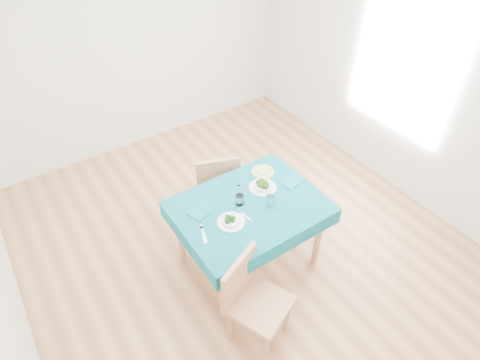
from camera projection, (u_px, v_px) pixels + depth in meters
room_shell at (240, 133)px, 3.22m from camera, size 4.02×4.52×2.73m
table at (249, 235)px, 3.68m from camera, size 1.25×0.95×0.76m
chair_near at (261, 298)px, 3.02m from camera, size 0.57×0.59×1.05m
chair_far at (215, 172)px, 4.11m from camera, size 0.57×0.59×1.08m
bowl_near at (231, 220)px, 3.26m from camera, size 0.23×0.23×0.07m
bowl_far at (263, 185)px, 3.58m from camera, size 0.25×0.25×0.08m
fork_near at (204, 235)px, 3.18m from camera, size 0.08×0.18×0.00m
knife_near at (244, 215)px, 3.35m from camera, size 0.03×0.19×0.00m
fork_far at (245, 189)px, 3.59m from camera, size 0.08×0.16×0.00m
knife_far at (285, 184)px, 3.64m from camera, size 0.03×0.22×0.00m
napkin_near at (201, 210)px, 3.39m from camera, size 0.26×0.22×0.01m
napkin_far at (292, 180)px, 3.67m from camera, size 0.24×0.18×0.01m
tumbler_center at (240, 200)px, 3.42m from camera, size 0.07×0.07×0.10m
tumbler_side at (270, 201)px, 3.41m from camera, size 0.08×0.08×0.10m
side_plate at (263, 172)px, 3.76m from camera, size 0.22×0.22×0.01m
bread_slice at (263, 171)px, 3.76m from camera, size 0.11×0.11×0.01m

